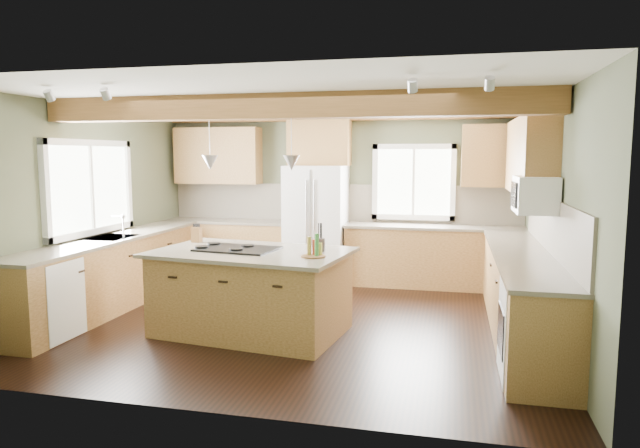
# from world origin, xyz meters

# --- Properties ---
(floor) EXTENTS (5.60, 5.60, 0.00)m
(floor) POSITION_xyz_m (0.00, 0.00, 0.00)
(floor) COLOR black
(floor) RESTS_ON ground
(ceiling) EXTENTS (5.60, 5.60, 0.00)m
(ceiling) POSITION_xyz_m (0.00, 0.00, 2.60)
(ceiling) COLOR silver
(ceiling) RESTS_ON wall_back
(wall_back) EXTENTS (5.60, 0.00, 5.60)m
(wall_back) POSITION_xyz_m (0.00, 2.50, 1.30)
(wall_back) COLOR #4B523A
(wall_back) RESTS_ON ground
(wall_left) EXTENTS (0.00, 5.00, 5.00)m
(wall_left) POSITION_xyz_m (-2.80, 0.00, 1.30)
(wall_left) COLOR #4B523A
(wall_left) RESTS_ON ground
(wall_right) EXTENTS (0.00, 5.00, 5.00)m
(wall_right) POSITION_xyz_m (2.80, 0.00, 1.30)
(wall_right) COLOR #4B523A
(wall_right) RESTS_ON ground
(ceiling_beam) EXTENTS (5.55, 0.26, 0.26)m
(ceiling_beam) POSITION_xyz_m (0.00, -0.53, 2.47)
(ceiling_beam) COLOR brown
(ceiling_beam) RESTS_ON ceiling
(soffit_trim) EXTENTS (5.55, 0.20, 0.10)m
(soffit_trim) POSITION_xyz_m (0.00, 2.40, 2.54)
(soffit_trim) COLOR brown
(soffit_trim) RESTS_ON ceiling
(backsplash_back) EXTENTS (5.58, 0.03, 0.58)m
(backsplash_back) POSITION_xyz_m (0.00, 2.48, 1.21)
(backsplash_back) COLOR brown
(backsplash_back) RESTS_ON wall_back
(backsplash_right) EXTENTS (0.03, 3.70, 0.58)m
(backsplash_right) POSITION_xyz_m (2.78, 0.05, 1.21)
(backsplash_right) COLOR brown
(backsplash_right) RESTS_ON wall_right
(base_cab_back_left) EXTENTS (2.02, 0.60, 0.88)m
(base_cab_back_left) POSITION_xyz_m (-1.79, 2.20, 0.44)
(base_cab_back_left) COLOR brown
(base_cab_back_left) RESTS_ON floor
(counter_back_left) EXTENTS (2.06, 0.64, 0.04)m
(counter_back_left) POSITION_xyz_m (-1.79, 2.20, 0.90)
(counter_back_left) COLOR brown
(counter_back_left) RESTS_ON base_cab_back_left
(base_cab_back_right) EXTENTS (2.62, 0.60, 0.88)m
(base_cab_back_right) POSITION_xyz_m (1.49, 2.20, 0.44)
(base_cab_back_right) COLOR brown
(base_cab_back_right) RESTS_ON floor
(counter_back_right) EXTENTS (2.66, 0.64, 0.04)m
(counter_back_right) POSITION_xyz_m (1.49, 2.20, 0.90)
(counter_back_right) COLOR brown
(counter_back_right) RESTS_ON base_cab_back_right
(base_cab_left) EXTENTS (0.60, 3.70, 0.88)m
(base_cab_left) POSITION_xyz_m (-2.50, 0.05, 0.44)
(base_cab_left) COLOR brown
(base_cab_left) RESTS_ON floor
(counter_left) EXTENTS (0.64, 3.74, 0.04)m
(counter_left) POSITION_xyz_m (-2.50, 0.05, 0.90)
(counter_left) COLOR brown
(counter_left) RESTS_ON base_cab_left
(base_cab_right) EXTENTS (0.60, 3.70, 0.88)m
(base_cab_right) POSITION_xyz_m (2.50, 0.05, 0.44)
(base_cab_right) COLOR brown
(base_cab_right) RESTS_ON floor
(counter_right) EXTENTS (0.64, 3.74, 0.04)m
(counter_right) POSITION_xyz_m (2.50, 0.05, 0.90)
(counter_right) COLOR brown
(counter_right) RESTS_ON base_cab_right
(upper_cab_back_left) EXTENTS (1.40, 0.35, 0.90)m
(upper_cab_back_left) POSITION_xyz_m (-1.99, 2.33, 1.95)
(upper_cab_back_left) COLOR brown
(upper_cab_back_left) RESTS_ON wall_back
(upper_cab_over_fridge) EXTENTS (0.96, 0.35, 0.70)m
(upper_cab_over_fridge) POSITION_xyz_m (-0.30, 2.33, 2.15)
(upper_cab_over_fridge) COLOR brown
(upper_cab_over_fridge) RESTS_ON wall_back
(upper_cab_right) EXTENTS (0.35, 2.20, 0.90)m
(upper_cab_right) POSITION_xyz_m (2.62, 0.90, 1.95)
(upper_cab_right) COLOR brown
(upper_cab_right) RESTS_ON wall_right
(upper_cab_back_corner) EXTENTS (0.90, 0.35, 0.90)m
(upper_cab_back_corner) POSITION_xyz_m (2.30, 2.33, 1.95)
(upper_cab_back_corner) COLOR brown
(upper_cab_back_corner) RESTS_ON wall_back
(window_left) EXTENTS (0.04, 1.60, 1.05)m
(window_left) POSITION_xyz_m (-2.78, 0.05, 1.55)
(window_left) COLOR white
(window_left) RESTS_ON wall_left
(window_back) EXTENTS (1.10, 0.04, 1.00)m
(window_back) POSITION_xyz_m (1.15, 2.48, 1.55)
(window_back) COLOR white
(window_back) RESTS_ON wall_back
(sink) EXTENTS (0.50, 0.65, 0.03)m
(sink) POSITION_xyz_m (-2.50, 0.05, 0.91)
(sink) COLOR #262628
(sink) RESTS_ON counter_left
(faucet) EXTENTS (0.02, 0.02, 0.28)m
(faucet) POSITION_xyz_m (-2.32, 0.05, 1.05)
(faucet) COLOR #B2B2B7
(faucet) RESTS_ON sink
(dishwasher) EXTENTS (0.60, 0.60, 0.84)m
(dishwasher) POSITION_xyz_m (-2.49, -1.25, 0.43)
(dishwasher) COLOR white
(dishwasher) RESTS_ON floor
(oven) EXTENTS (0.60, 0.72, 0.84)m
(oven) POSITION_xyz_m (2.49, -1.25, 0.43)
(oven) COLOR white
(oven) RESTS_ON floor
(microwave) EXTENTS (0.40, 0.70, 0.38)m
(microwave) POSITION_xyz_m (2.58, -0.05, 1.55)
(microwave) COLOR white
(microwave) RESTS_ON wall_right
(pendant_left) EXTENTS (0.18, 0.18, 0.16)m
(pendant_left) POSITION_xyz_m (-0.89, -0.46, 1.88)
(pendant_left) COLOR #B2B2B7
(pendant_left) RESTS_ON ceiling
(pendant_right) EXTENTS (0.18, 0.18, 0.16)m
(pendant_right) POSITION_xyz_m (0.09, -0.59, 1.88)
(pendant_right) COLOR #B2B2B7
(pendant_right) RESTS_ON ceiling
(refrigerator) EXTENTS (0.90, 0.74, 1.80)m
(refrigerator) POSITION_xyz_m (-0.30, 2.12, 0.90)
(refrigerator) COLOR silver
(refrigerator) RESTS_ON floor
(island) EXTENTS (2.10, 1.44, 0.88)m
(island) POSITION_xyz_m (-0.40, -0.53, 0.44)
(island) COLOR brown
(island) RESTS_ON floor
(island_top) EXTENTS (2.25, 1.59, 0.04)m
(island_top) POSITION_xyz_m (-0.40, -0.53, 0.90)
(island_top) COLOR brown
(island_top) RESTS_ON island
(cooktop) EXTENTS (0.92, 0.67, 0.02)m
(cooktop) POSITION_xyz_m (-0.56, -0.51, 0.93)
(cooktop) COLOR black
(cooktop) RESTS_ON island_top
(knife_block) EXTENTS (0.12, 0.09, 0.18)m
(knife_block) POSITION_xyz_m (-1.24, -0.10, 1.01)
(knife_block) COLOR brown
(knife_block) RESTS_ON island_top
(utensil_crock) EXTENTS (0.11, 0.11, 0.14)m
(utensil_crock) POSITION_xyz_m (0.35, -0.40, 0.99)
(utensil_crock) COLOR #36302B
(utensil_crock) RESTS_ON island_top
(bottle_tray) EXTENTS (0.28, 0.28, 0.23)m
(bottle_tray) POSITION_xyz_m (0.36, -0.75, 1.04)
(bottle_tray) COLOR #5B2F1B
(bottle_tray) RESTS_ON island_top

